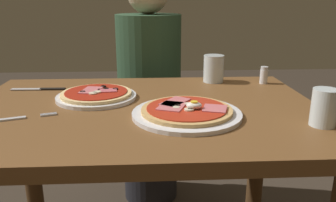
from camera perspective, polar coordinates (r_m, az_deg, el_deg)
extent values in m
cube|color=brown|center=(1.06, -4.26, -1.89)|extent=(1.10, 0.77, 0.04)
cylinder|color=#4A3018|center=(1.59, -22.01, -10.86)|extent=(0.07, 0.07, 0.69)
cylinder|color=#4A3018|center=(1.57, 14.69, -10.38)|extent=(0.07, 0.07, 0.69)
cylinder|color=white|center=(0.96, 3.17, -2.17)|extent=(0.31, 0.31, 0.01)
cylinder|color=tan|center=(0.96, 3.18, -1.55)|extent=(0.26, 0.26, 0.01)
cylinder|color=#B72D19|center=(0.95, 3.19, -1.18)|extent=(0.23, 0.23, 0.00)
torus|color=black|center=(0.96, 1.61, -0.77)|extent=(0.02, 0.02, 0.00)
torus|color=black|center=(0.93, 3.89, -1.38)|extent=(0.02, 0.02, 0.00)
torus|color=black|center=(0.95, 4.61, -1.16)|extent=(0.02, 0.02, 0.00)
cube|color=#D16B70|center=(0.96, 0.64, -0.88)|extent=(0.10, 0.11, 0.00)
cube|color=#D16B70|center=(1.00, 1.20, -0.13)|extent=(0.10, 0.11, 0.00)
cube|color=#D16B70|center=(0.95, 7.92, -1.25)|extent=(0.08, 0.08, 0.00)
cylinder|color=beige|center=(0.95, 1.39, -1.10)|extent=(0.02, 0.02, 0.00)
cylinder|color=beige|center=(0.98, 3.39, -0.49)|extent=(0.02, 0.02, 0.00)
cylinder|color=beige|center=(0.93, 3.57, -1.45)|extent=(0.03, 0.03, 0.00)
ellipsoid|color=white|center=(0.94, 4.42, -0.74)|extent=(0.04, 0.03, 0.02)
cylinder|color=yellow|center=(0.94, 4.44, -0.16)|extent=(0.02, 0.02, 0.00)
cylinder|color=white|center=(1.15, -11.98, 0.70)|extent=(0.26, 0.26, 0.01)
cylinder|color=#E5C17F|center=(1.14, -12.01, 1.23)|extent=(0.23, 0.23, 0.01)
cylinder|color=#A82314|center=(1.14, -12.03, 1.54)|extent=(0.21, 0.21, 0.00)
torus|color=black|center=(1.19, -10.85, 2.45)|extent=(0.02, 0.02, 0.00)
torus|color=black|center=(1.15, -8.85, 2.05)|extent=(0.02, 0.02, 0.00)
torus|color=black|center=(1.16, -10.41, 2.06)|extent=(0.02, 0.02, 0.00)
torus|color=black|center=(1.14, -14.21, 1.53)|extent=(0.02, 0.02, 0.00)
cube|color=#C65B66|center=(1.14, -10.20, 1.77)|extent=(0.07, 0.05, 0.00)
cube|color=#D16B70|center=(1.15, -12.88, 1.79)|extent=(0.07, 0.10, 0.00)
cylinder|color=beige|center=(1.13, -11.88, 1.50)|extent=(0.03, 0.03, 0.00)
cylinder|color=beige|center=(1.11, -12.61, 1.28)|extent=(0.03, 0.03, 0.00)
cylinder|color=silver|center=(0.96, 24.86, -1.02)|extent=(0.07, 0.07, 0.10)
cylinder|color=silver|center=(0.97, 24.68, -2.45)|extent=(0.06, 0.06, 0.05)
cylinder|color=silver|center=(1.35, 7.70, 5.44)|extent=(0.08, 0.08, 0.11)
cylinder|color=silver|center=(1.36, 7.66, 4.36)|extent=(0.07, 0.07, 0.05)
cube|color=silver|center=(1.02, -24.94, -2.76)|extent=(0.08, 0.04, 0.00)
cube|color=silver|center=(1.02, -19.49, -2.28)|extent=(0.04, 0.02, 0.00)
cube|color=silver|center=(1.02, -19.50, -2.20)|extent=(0.04, 0.02, 0.00)
cube|color=silver|center=(1.02, -19.52, -2.13)|extent=(0.04, 0.02, 0.00)
cube|color=silver|center=(1.03, -19.53, -2.05)|extent=(0.04, 0.02, 0.00)
cube|color=silver|center=(1.33, -22.80, 1.86)|extent=(0.11, 0.02, 0.00)
cube|color=black|center=(1.30, -18.89, 1.94)|extent=(0.09, 0.02, 0.01)
cylinder|color=white|center=(1.37, 15.86, 3.99)|extent=(0.03, 0.03, 0.05)
cylinder|color=silver|center=(1.36, 15.97, 5.36)|extent=(0.03, 0.03, 0.01)
cylinder|color=black|center=(1.86, -2.97, -9.32)|extent=(0.29, 0.29, 0.46)
cylinder|color=#2D4C33|center=(1.70, -3.23, 5.64)|extent=(0.32, 0.32, 0.52)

